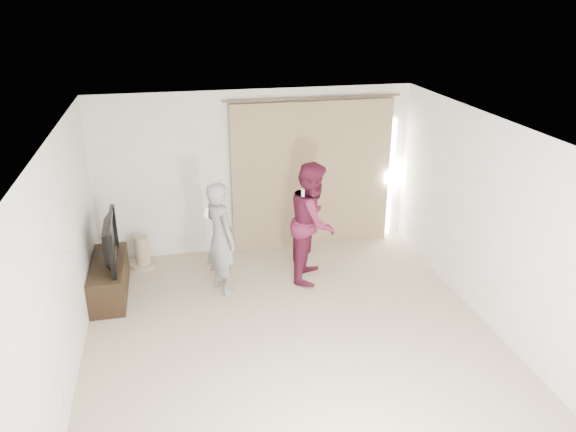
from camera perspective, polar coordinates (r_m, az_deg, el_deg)
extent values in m
plane|color=tan|center=(7.03, 0.62, -12.55)|extent=(5.50, 5.50, 0.00)
cube|color=silver|center=(8.89, -3.29, 4.47)|extent=(5.00, 0.04, 2.60)
cube|color=silver|center=(6.36, -21.96, -4.73)|extent=(0.04, 5.50, 2.60)
cube|color=white|center=(6.75, -21.23, -3.97)|extent=(0.02, 0.08, 0.12)
cube|color=white|center=(6.12, -21.67, -16.92)|extent=(0.02, 0.08, 0.12)
cube|color=white|center=(5.94, 0.73, 8.52)|extent=(5.00, 5.50, 0.01)
cube|color=tan|center=(9.04, 2.45, 4.11)|extent=(2.60, 0.10, 2.40)
cylinder|color=brown|center=(8.73, 2.58, 11.87)|extent=(2.80, 0.03, 0.03)
cube|color=white|center=(9.54, 10.32, 3.80)|extent=(0.08, 0.04, 2.00)
cube|color=black|center=(8.23, -17.69, -6.08)|extent=(0.45, 1.31, 0.50)
imported|color=black|center=(7.98, -18.16, -2.45)|extent=(0.18, 1.12, 0.64)
cylinder|color=tan|center=(8.97, -14.45, -4.84)|extent=(0.39, 0.39, 0.06)
cylinder|color=tan|center=(8.86, -14.61, -3.36)|extent=(0.21, 0.21, 0.45)
imported|color=gray|center=(7.78, -6.86, -2.23)|extent=(0.60, 0.70, 1.61)
cube|color=white|center=(7.51, -8.29, 0.33)|extent=(0.04, 0.04, 0.14)
cube|color=white|center=(7.75, -8.38, 0.19)|extent=(0.05, 0.05, 0.09)
imported|color=#5C1731|center=(8.07, 2.55, -0.56)|extent=(0.95, 1.05, 1.77)
cube|color=white|center=(7.77, 1.51, 2.25)|extent=(0.04, 0.04, 0.14)
cube|color=white|center=(8.01, 1.13, 1.99)|extent=(0.05, 0.05, 0.09)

